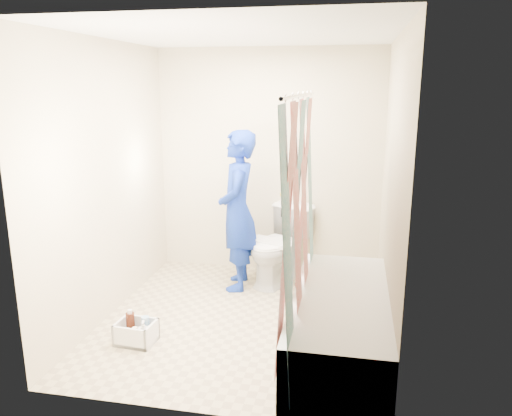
% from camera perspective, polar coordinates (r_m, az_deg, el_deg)
% --- Properties ---
extents(floor, '(2.60, 2.60, 0.00)m').
position_cam_1_polar(floor, '(4.51, -1.53, -12.71)').
color(floor, tan).
rests_on(floor, ground).
extents(ceiling, '(2.40, 2.60, 0.02)m').
position_cam_1_polar(ceiling, '(4.05, -1.77, 19.31)').
color(ceiling, white).
rests_on(ceiling, wall_back).
extents(wall_back, '(2.40, 0.02, 2.40)m').
position_cam_1_polar(wall_back, '(5.37, 1.44, 5.14)').
color(wall_back, beige).
rests_on(wall_back, ground).
extents(wall_front, '(2.40, 0.02, 2.40)m').
position_cam_1_polar(wall_front, '(2.90, -7.35, -2.65)').
color(wall_front, beige).
rests_on(wall_front, ground).
extents(wall_left, '(0.02, 2.60, 2.40)m').
position_cam_1_polar(wall_left, '(4.53, -16.64, 2.90)').
color(wall_left, beige).
rests_on(wall_left, ground).
extents(wall_right, '(0.02, 2.60, 2.40)m').
position_cam_1_polar(wall_right, '(4.02, 15.27, 1.67)').
color(wall_right, beige).
rests_on(wall_right, ground).
extents(bathtub, '(0.70, 1.75, 0.50)m').
position_cam_1_polar(bathtub, '(3.92, 9.55, -12.86)').
color(bathtub, white).
rests_on(bathtub, ground).
extents(curtain_rod, '(0.02, 1.90, 0.02)m').
position_cam_1_polar(curtain_rod, '(3.52, 5.18, 12.73)').
color(curtain_rod, silver).
rests_on(curtain_rod, wall_back).
extents(shower_curtain, '(0.06, 1.75, 1.80)m').
position_cam_1_polar(shower_curtain, '(3.66, 4.86, -1.98)').
color(shower_curtain, silver).
rests_on(shower_curtain, curtain_rod).
extents(toilet, '(0.71, 0.89, 0.80)m').
position_cam_1_polar(toilet, '(5.19, 2.64, -4.31)').
color(toilet, silver).
rests_on(toilet, ground).
extents(tank_lid, '(0.53, 0.38, 0.04)m').
position_cam_1_polar(tank_lid, '(5.06, 1.90, -3.95)').
color(tank_lid, white).
rests_on(tank_lid, toilet).
extents(tank_internals, '(0.18, 0.10, 0.26)m').
position_cam_1_polar(tank_internals, '(5.28, 3.44, 0.37)').
color(tank_internals, black).
rests_on(tank_internals, toilet).
extents(plumber, '(0.46, 0.63, 1.60)m').
position_cam_1_polar(plumber, '(4.96, -2.11, -0.33)').
color(plumber, '#0E3595').
rests_on(plumber, ground).
extents(cleaning_caddy, '(0.32, 0.26, 0.23)m').
position_cam_1_polar(cleaning_caddy, '(4.23, -13.42, -13.75)').
color(cleaning_caddy, silver).
rests_on(cleaning_caddy, ground).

